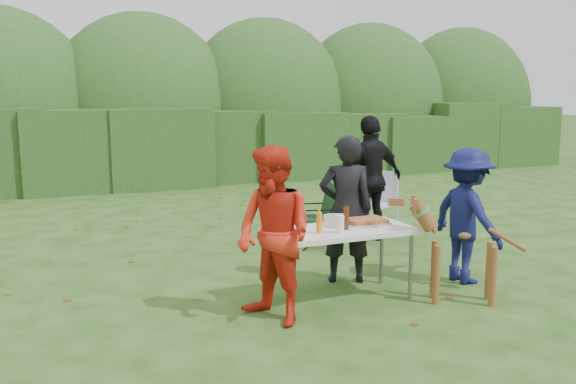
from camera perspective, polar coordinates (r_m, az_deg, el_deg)
name	(u,v)px	position (r m, az deg, el deg)	size (l,w,h in m)	color
ground	(309,293)	(6.56, 2.01, -9.40)	(80.00, 80.00, 0.00)	#1E4211
hedge_row	(157,148)	(13.92, -12.14, 4.08)	(22.00, 1.40, 1.70)	#23471C
shrub_backdrop	(143,111)	(15.45, -13.39, 7.34)	(20.00, 2.60, 3.20)	#3D6628
folding_table	(339,234)	(6.21, 4.84, -3.93)	(1.50, 0.70, 0.74)	silver
person_cook	(346,209)	(6.76, 5.44, -1.62)	(0.60, 0.39, 1.65)	black
person_red_jacket	(274,236)	(5.55, -1.32, -4.10)	(0.80, 0.62, 1.64)	red
person_black_puffy	(371,179)	(8.65, 7.74, 1.24)	(1.04, 0.44, 1.78)	black
child	(467,216)	(7.03, 16.42, -2.15)	(0.97, 0.56, 1.50)	#0D1245
dog	(464,252)	(6.39, 16.14, -5.39)	(1.10, 0.44, 1.05)	brown
camping_chair	(315,215)	(8.33, 2.51, -2.14)	(0.55, 0.55, 0.88)	black
lawn_chair	(375,202)	(9.28, 8.18, -0.91)	(0.54, 0.54, 0.92)	#5891E8
food_tray	(366,223)	(6.45, 7.31, -2.87)	(0.45, 0.30, 0.02)	#B7B7BA
focaccia_bread	(366,220)	(6.45, 7.31, -2.63)	(0.40, 0.26, 0.04)	#A1552C
mustard_bottle	(319,223)	(5.97, 2.93, -2.93)	(0.06, 0.06, 0.20)	orange
ketchup_bottle	(303,223)	(5.91, 1.41, -2.95)	(0.06, 0.06, 0.22)	maroon
beer_bottle	(346,218)	(6.15, 5.47, -2.41)	(0.06, 0.06, 0.24)	#47230F
paper_towel_roll	(283,219)	(6.02, -0.45, -2.53)	(0.12, 0.12, 0.26)	white
cup_stack	(340,224)	(5.98, 4.89, -3.03)	(0.08, 0.08, 0.18)	white
pasta_bowl	(336,220)	(6.35, 4.49, -2.66)	(0.26, 0.26, 0.10)	silver
plate_stack	(295,234)	(5.85, 0.71, -3.95)	(0.24, 0.24, 0.05)	white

